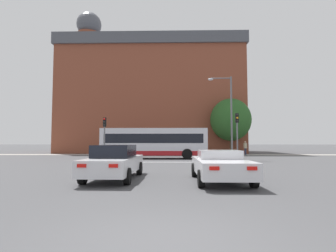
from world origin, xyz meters
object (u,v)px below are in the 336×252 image
street_lamp_junction (228,109)px  pedestrian_walking_east (245,147)px  car_saloon_left (115,162)px  car_roadster_right (220,165)px  traffic_light_near_right (237,129)px  bus_crossing_lead (154,142)px  pedestrian_waiting (182,147)px  traffic_light_near_left (104,131)px

street_lamp_junction → pedestrian_walking_east: (4.07, 9.05, -3.73)m
car_saloon_left → car_roadster_right: size_ratio=1.03×
car_roadster_right → traffic_light_near_right: 11.98m
bus_crossing_lead → street_lamp_junction: (7.07, -1.52, 3.18)m
traffic_light_near_right → pedestrian_waiting: size_ratio=2.42×
car_roadster_right → street_lamp_junction: street_lamp_junction is taller
bus_crossing_lead → traffic_light_near_left: size_ratio=2.76×
pedestrian_waiting → street_lamp_junction: bearing=42.2°
traffic_light_near_left → traffic_light_near_right: 11.40m
traffic_light_near_right → street_lamp_junction: bearing=95.4°
traffic_light_near_left → car_roadster_right: bearing=-56.0°
car_roadster_right → traffic_light_near_left: traffic_light_near_left is taller
street_lamp_junction → car_roadster_right: bearing=-103.1°
car_roadster_right → traffic_light_near_right: traffic_light_near_right is taller
car_roadster_right → bus_crossing_lead: 15.90m
traffic_light_near_right → street_lamp_junction: 3.31m
traffic_light_near_left → traffic_light_near_right: bearing=-2.3°
traffic_light_near_right → street_lamp_junction: street_lamp_junction is taller
car_roadster_right → traffic_light_near_right: bearing=72.7°
pedestrian_waiting → pedestrian_walking_east: pedestrian_walking_east is taller
traffic_light_near_right → pedestrian_waiting: 13.02m
pedestrian_waiting → traffic_light_near_right: bearing=38.8°
bus_crossing_lead → traffic_light_near_right: (7.32, -4.12, 1.14)m
car_roadster_right → pedestrian_walking_east: bearing=72.2°
traffic_light_near_right → pedestrian_walking_east: bearing=71.9°
traffic_light_near_left → traffic_light_near_right: size_ratio=0.93×
car_saloon_left → traffic_light_near_right: (7.95, 10.69, 1.98)m
car_saloon_left → pedestrian_walking_east: bearing=63.4°
bus_crossing_lead → pedestrian_waiting: 8.66m
traffic_light_near_left → bus_crossing_lead: bearing=42.0°
bus_crossing_lead → pedestrian_walking_east: 13.46m
pedestrian_waiting → traffic_light_near_left: bearing=-11.7°
bus_crossing_lead → pedestrian_walking_east: size_ratio=5.87×
car_roadster_right → street_lamp_junction: size_ratio=0.61×
pedestrian_walking_east → traffic_light_near_right: bearing=-140.2°
pedestrian_waiting → car_roadster_right: bearing=21.5°
car_roadster_right → traffic_light_near_right: size_ratio=1.18×
car_saloon_left → car_roadster_right: bearing=-6.2°
pedestrian_walking_east → traffic_light_near_left: bearing=-175.7°
traffic_light_near_left → pedestrian_waiting: (7.15, 11.73, -1.57)m
street_lamp_junction → pedestrian_walking_east: bearing=65.8°
bus_crossing_lead → street_lamp_junction: street_lamp_junction is taller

